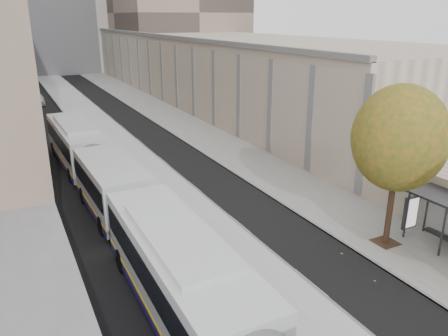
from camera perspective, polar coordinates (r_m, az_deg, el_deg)
bus_platform at (r=37.42m, az=-13.72°, el=2.65°), size 4.25×150.00×0.15m
sidewalk at (r=39.90m, az=-2.50°, el=4.15°), size 4.75×150.00×0.08m
building_tan at (r=69.96m, az=-4.02°, el=13.88°), size 18.00×92.00×8.00m
tree_c at (r=20.85m, az=21.95°, el=3.60°), size 4.20×4.20×7.28m
bus_far at (r=29.61m, az=-17.12°, el=1.19°), size 3.17×18.17×3.02m
distant_car at (r=59.39m, az=-23.16°, el=8.24°), size 1.77×4.01×1.34m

